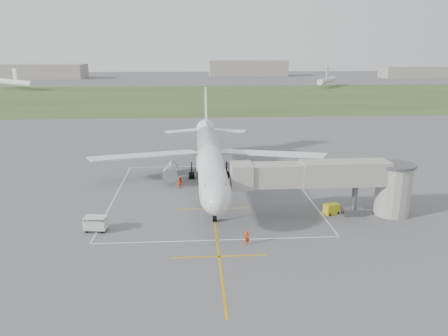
{
  "coord_description": "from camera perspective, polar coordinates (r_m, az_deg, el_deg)",
  "views": [
    {
      "loc": [
        -2.31,
        -65.06,
        20.81
      ],
      "look_at": [
        1.89,
        -4.0,
        4.0
      ],
      "focal_mm": 35.0,
      "sensor_mm": 36.0,
      "label": 1
    }
  ],
  "objects": [
    {
      "name": "apron_markings",
      "position": [
        62.83,
        -1.61,
        -3.98
      ],
      "size": [
        28.2,
        60.0,
        0.01
      ],
      "color": "#C6940B",
      "rests_on": "ground"
    },
    {
      "name": "ramp_worker_nose",
      "position": [
        48.38,
        3.02,
        -9.08
      ],
      "size": [
        0.69,
        0.58,
        1.63
      ],
      "primitive_type": "imported",
      "rotation": [
        0.0,
        0.0,
        0.38
      ],
      "color": "#EC3C07",
      "rests_on": "ground"
    },
    {
      "name": "jet_bridge",
      "position": [
        56.94,
        14.71,
        -1.55
      ],
      "size": [
        23.4,
        5.0,
        7.2
      ],
      "color": "gray",
      "rests_on": "ground"
    },
    {
      "name": "ramp_worker_wing",
      "position": [
        67.67,
        -5.77,
        -1.87
      ],
      "size": [
        1.04,
        0.96,
        1.71
      ],
      "primitive_type": "imported",
      "rotation": [
        0.0,
        0.0,
        2.66
      ],
      "color": "red",
      "rests_on": "ground"
    },
    {
      "name": "ground",
      "position": [
        68.35,
        -1.81,
        -2.38
      ],
      "size": [
        700.0,
        700.0,
        0.0
      ],
      "primitive_type": "plane",
      "color": "#4F4F51",
      "rests_on": "ground"
    },
    {
      "name": "distant_hangars",
      "position": [
        330.91,
        -6.48,
        12.56
      ],
      "size": [
        345.0,
        49.0,
        12.0
      ],
      "color": "gray",
      "rests_on": "ground"
    },
    {
      "name": "grass_strip",
      "position": [
        196.18,
        -3.28,
        9.25
      ],
      "size": [
        700.0,
        120.0,
        0.02
      ],
      "primitive_type": "cube",
      "color": "#375224",
      "rests_on": "ground"
    },
    {
      "name": "baggage_cart",
      "position": [
        53.8,
        -16.41,
        -7.0
      ],
      "size": [
        2.78,
        1.89,
        1.8
      ],
      "rotation": [
        0.0,
        0.0,
        -0.13
      ],
      "color": "silver",
      "rests_on": "ground"
    },
    {
      "name": "gpu_unit",
      "position": [
        58.58,
        13.85,
        -5.2
      ],
      "size": [
        2.15,
        1.8,
        1.39
      ],
      "rotation": [
        0.0,
        0.0,
        0.34
      ],
      "color": "gold",
      "rests_on": "ground"
    },
    {
      "name": "airliner",
      "position": [
        67.87,
        -1.87,
        1.35
      ],
      "size": [
        38.93,
        46.75,
        13.52
      ],
      "color": "silver",
      "rests_on": "ground"
    },
    {
      "name": "distant_aircraft",
      "position": [
        242.15,
        -6.17,
        11.19
      ],
      "size": [
        190.02,
        32.27,
        8.85
      ],
      "color": "silver",
      "rests_on": "ground"
    }
  ]
}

